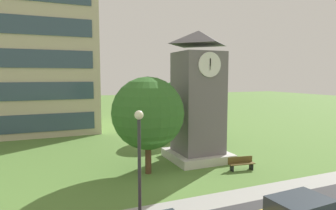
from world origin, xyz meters
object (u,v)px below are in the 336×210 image
at_px(tree_by_building, 148,113).
at_px(tree_streetside, 179,102).
at_px(park_bench, 241,163).
at_px(street_lamp, 139,156).
at_px(clock_tower, 198,103).

xyz_separation_m(tree_by_building, tree_streetside, (6.29, 8.96, -0.25)).
bearing_deg(park_bench, street_lamp, -150.72).
height_order(tree_by_building, tree_streetside, tree_by_building).
bearing_deg(street_lamp, clock_tower, 49.13).
height_order(clock_tower, tree_streetside, clock_tower).
xyz_separation_m(park_bench, tree_by_building, (-5.98, 1.78, 3.47)).
xyz_separation_m(clock_tower, street_lamp, (-7.10, -8.21, -1.12)).
bearing_deg(street_lamp, park_bench, 29.28).
bearing_deg(tree_by_building, park_bench, -16.59).
xyz_separation_m(street_lamp, tree_streetside, (8.90, 15.56, 0.54)).
relative_size(clock_tower, tree_streetside, 1.63).
distance_m(park_bench, tree_streetside, 11.22).
relative_size(clock_tower, park_bench, 5.19).
distance_m(street_lamp, tree_by_building, 7.14).
xyz_separation_m(park_bench, tree_streetside, (0.31, 10.74, 3.22)).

